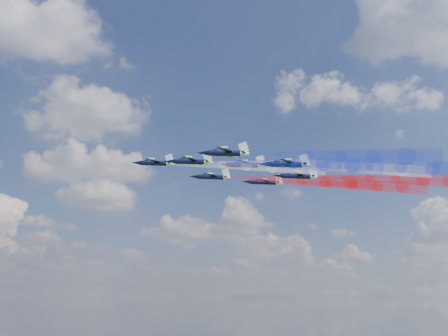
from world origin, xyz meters
name	(u,v)px	position (x,y,z in m)	size (l,w,h in m)	color
jet_lead	(154,163)	(-18.49, -6.09, 144.48)	(10.06, 12.57, 3.35)	black
trail_lead	(247,165)	(1.83, -21.49, 142.29)	(4.19, 40.07, 4.19)	white
jet_inner_left	(191,162)	(-13.57, -21.48, 141.72)	(10.06, 12.57, 3.35)	black
trail_inner_left	(294,164)	(6.75, -36.88, 139.53)	(4.19, 40.07, 4.19)	#1B31EB
jet_inner_right	(211,177)	(-0.79, -3.60, 142.75)	(10.06, 12.57, 3.35)	black
trail_inner_right	(301,180)	(19.53, -19.00, 140.57)	(4.19, 40.07, 4.19)	red
jet_outer_left	(225,153)	(-10.27, -35.29, 140.72)	(10.06, 12.57, 3.35)	black
trail_outer_left	(341,155)	(10.05, -50.69, 138.53)	(4.19, 40.07, 4.19)	#1B31EB
jet_center_third	(245,165)	(1.67, -20.59, 142.59)	(10.06, 12.57, 3.35)	black
trail_center_third	(345,168)	(21.99, -35.99, 140.40)	(4.19, 40.07, 4.19)	white
jet_outer_right	(264,182)	(15.39, -5.16, 142.31)	(10.06, 12.57, 3.35)	black
trail_outer_right	(353,185)	(35.71, -20.56, 140.12)	(4.19, 40.07, 4.19)	red
jet_rear_left	(286,164)	(5.24, -35.89, 139.53)	(10.06, 12.57, 3.35)	black
trail_rear_left	(401,167)	(25.56, -51.29, 137.34)	(4.19, 40.07, 4.19)	#1B31EB
jet_rear_right	(297,176)	(17.71, -20.12, 141.20)	(10.06, 12.57, 3.35)	black
trail_rear_right	(396,179)	(38.03, -35.52, 139.01)	(4.19, 40.07, 4.19)	red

